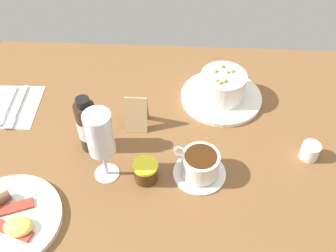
{
  "coord_description": "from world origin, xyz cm",
  "views": [
    {
      "loc": [
        -4.17,
        62.39,
        73.82
      ],
      "look_at": [
        -0.81,
        -2.45,
        4.71
      ],
      "focal_mm": 41.92,
      "sensor_mm": 36.0,
      "label": 1
    }
  ],
  "objects_px": {
    "cutlery_setting": "(13,107)",
    "menu_card": "(136,111)",
    "breakfast_plate": "(8,220)",
    "creamer_jug": "(310,151)",
    "sauce_bottle_brown": "(88,126)",
    "wine_glass": "(100,136)",
    "coffee_cup": "(200,165)",
    "jam_jar": "(146,171)",
    "porridge_bowl": "(222,88)"
  },
  "relations": [
    {
      "from": "creamer_jug",
      "to": "porridge_bowl",
      "type": "bearing_deg",
      "value": -44.33
    },
    {
      "from": "jam_jar",
      "to": "breakfast_plate",
      "type": "bearing_deg",
      "value": 24.95
    },
    {
      "from": "wine_glass",
      "to": "breakfast_plate",
      "type": "xyz_separation_m",
      "value": [
        0.18,
        0.14,
        -0.12
      ]
    },
    {
      "from": "porridge_bowl",
      "to": "wine_glass",
      "type": "xyz_separation_m",
      "value": [
        0.27,
        0.27,
        0.09
      ]
    },
    {
      "from": "wine_glass",
      "to": "breakfast_plate",
      "type": "distance_m",
      "value": 0.26
    },
    {
      "from": "creamer_jug",
      "to": "jam_jar",
      "type": "bearing_deg",
      "value": 12.15
    },
    {
      "from": "wine_glass",
      "to": "cutlery_setting",
      "type": "bearing_deg",
      "value": -35.39
    },
    {
      "from": "creamer_jug",
      "to": "sauce_bottle_brown",
      "type": "bearing_deg",
      "value": -0.74
    },
    {
      "from": "cutlery_setting",
      "to": "menu_card",
      "type": "distance_m",
      "value": 0.35
    },
    {
      "from": "coffee_cup",
      "to": "wine_glass",
      "type": "xyz_separation_m",
      "value": [
        0.21,
        0.01,
        0.1
      ]
    },
    {
      "from": "coffee_cup",
      "to": "cutlery_setting",
      "type": "bearing_deg",
      "value": -21.05
    },
    {
      "from": "cutlery_setting",
      "to": "sauce_bottle_brown",
      "type": "height_order",
      "value": "sauce_bottle_brown"
    },
    {
      "from": "breakfast_plate",
      "to": "creamer_jug",
      "type": "bearing_deg",
      "value": -162.25
    },
    {
      "from": "sauce_bottle_brown",
      "to": "menu_card",
      "type": "relative_size",
      "value": 1.7
    },
    {
      "from": "jam_jar",
      "to": "coffee_cup",
      "type": "bearing_deg",
      "value": -171.3
    },
    {
      "from": "porridge_bowl",
      "to": "creamer_jug",
      "type": "distance_m",
      "value": 0.28
    },
    {
      "from": "cutlery_setting",
      "to": "sauce_bottle_brown",
      "type": "xyz_separation_m",
      "value": [
        -0.24,
        0.12,
        0.07
      ]
    },
    {
      "from": "wine_glass",
      "to": "menu_card",
      "type": "distance_m",
      "value": 0.19
    },
    {
      "from": "breakfast_plate",
      "to": "jam_jar",
      "type": "bearing_deg",
      "value": -155.05
    },
    {
      "from": "coffee_cup",
      "to": "wine_glass",
      "type": "height_order",
      "value": "wine_glass"
    },
    {
      "from": "jam_jar",
      "to": "porridge_bowl",
      "type": "bearing_deg",
      "value": -123.4
    },
    {
      "from": "coffee_cup",
      "to": "creamer_jug",
      "type": "bearing_deg",
      "value": -166.27
    },
    {
      "from": "breakfast_plate",
      "to": "menu_card",
      "type": "bearing_deg",
      "value": -128.56
    },
    {
      "from": "porridge_bowl",
      "to": "jam_jar",
      "type": "distance_m",
      "value": 0.33
    },
    {
      "from": "coffee_cup",
      "to": "wine_glass",
      "type": "distance_m",
      "value": 0.24
    },
    {
      "from": "wine_glass",
      "to": "breakfast_plate",
      "type": "bearing_deg",
      "value": 36.31
    },
    {
      "from": "cutlery_setting",
      "to": "sauce_bottle_brown",
      "type": "distance_m",
      "value": 0.28
    },
    {
      "from": "sauce_bottle_brown",
      "to": "menu_card",
      "type": "bearing_deg",
      "value": -142.1
    },
    {
      "from": "coffee_cup",
      "to": "sauce_bottle_brown",
      "type": "height_order",
      "value": "sauce_bottle_brown"
    },
    {
      "from": "coffee_cup",
      "to": "breakfast_plate",
      "type": "height_order",
      "value": "coffee_cup"
    },
    {
      "from": "coffee_cup",
      "to": "wine_glass",
      "type": "bearing_deg",
      "value": 3.1
    },
    {
      "from": "cutlery_setting",
      "to": "sauce_bottle_brown",
      "type": "bearing_deg",
      "value": 152.73
    },
    {
      "from": "jam_jar",
      "to": "menu_card",
      "type": "bearing_deg",
      "value": -77.32
    },
    {
      "from": "sauce_bottle_brown",
      "to": "menu_card",
      "type": "xyz_separation_m",
      "value": [
        -0.1,
        -0.08,
        -0.03
      ]
    },
    {
      "from": "coffee_cup",
      "to": "jam_jar",
      "type": "distance_m",
      "value": 0.12
    },
    {
      "from": "menu_card",
      "to": "porridge_bowl",
      "type": "bearing_deg",
      "value": -154.09
    },
    {
      "from": "coffee_cup",
      "to": "sauce_bottle_brown",
      "type": "bearing_deg",
      "value": -14.98
    },
    {
      "from": "cutlery_setting",
      "to": "coffee_cup",
      "type": "xyz_separation_m",
      "value": [
        -0.5,
        0.19,
        0.03
      ]
    },
    {
      "from": "cutlery_setting",
      "to": "coffee_cup",
      "type": "distance_m",
      "value": 0.54
    },
    {
      "from": "wine_glass",
      "to": "menu_card",
      "type": "xyz_separation_m",
      "value": [
        -0.05,
        -0.16,
        -0.08
      ]
    },
    {
      "from": "porridge_bowl",
      "to": "coffee_cup",
      "type": "height_order",
      "value": "porridge_bowl"
    },
    {
      "from": "porridge_bowl",
      "to": "breakfast_plate",
      "type": "relative_size",
      "value": 0.98
    },
    {
      "from": "coffee_cup",
      "to": "creamer_jug",
      "type": "height_order",
      "value": "coffee_cup"
    },
    {
      "from": "cutlery_setting",
      "to": "jam_jar",
      "type": "height_order",
      "value": "jam_jar"
    },
    {
      "from": "sauce_bottle_brown",
      "to": "menu_card",
      "type": "height_order",
      "value": "sauce_bottle_brown"
    },
    {
      "from": "wine_glass",
      "to": "jam_jar",
      "type": "xyz_separation_m",
      "value": [
        -0.09,
        0.01,
        -0.1
      ]
    },
    {
      "from": "menu_card",
      "to": "coffee_cup",
      "type": "bearing_deg",
      "value": 136.52
    },
    {
      "from": "creamer_jug",
      "to": "jam_jar",
      "type": "height_order",
      "value": "jam_jar"
    },
    {
      "from": "porridge_bowl",
      "to": "menu_card",
      "type": "distance_m",
      "value": 0.25
    },
    {
      "from": "wine_glass",
      "to": "jam_jar",
      "type": "height_order",
      "value": "wine_glass"
    }
  ]
}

